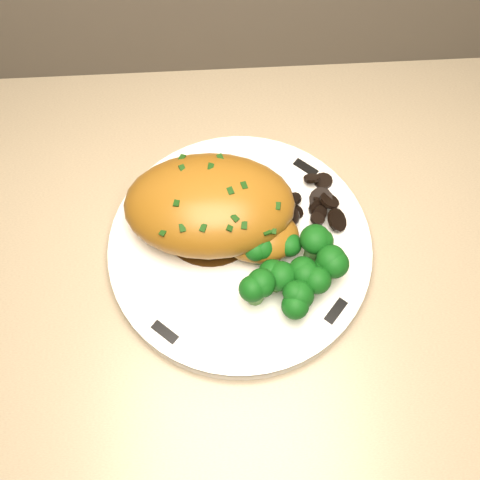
{
  "coord_description": "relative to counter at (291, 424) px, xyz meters",
  "views": [
    {
      "loc": [
        -0.11,
        1.52,
        1.43
      ],
      "look_at": [
        -0.09,
        1.76,
        0.95
      ],
      "focal_mm": 45.0,
      "sensor_mm": 36.0,
      "label": 1
    }
  ],
  "objects": [
    {
      "name": "counter",
      "position": [
        0.0,
        0.0,
        0.0
      ],
      "size": [
        2.15,
        0.71,
        1.05
      ],
      "color": "brown",
      "rests_on": "ground"
    },
    {
      "name": "plate",
      "position": [
        -0.08,
        0.09,
        0.47
      ],
      "size": [
        0.26,
        0.26,
        0.02
      ],
      "primitive_type": "cylinder",
      "rotation": [
        0.0,
        0.0,
        -0.11
      ],
      "color": "white",
      "rests_on": "counter"
    },
    {
      "name": "rim_accent_0",
      "position": [
        -0.01,
        0.16,
        0.48
      ],
      "size": [
        0.02,
        0.02,
        0.0
      ],
      "primitive_type": "cube",
      "rotation": [
        0.0,
        0.0,
        2.43
      ],
      "color": "black",
      "rests_on": "plate"
    },
    {
      "name": "rim_accent_1",
      "position": [
        -0.15,
        0.15,
        0.48
      ],
      "size": [
        0.02,
        0.02,
        0.0
      ],
      "primitive_type": "cube",
      "rotation": [
        0.0,
        0.0,
        4.0
      ],
      "color": "black",
      "rests_on": "plate"
    },
    {
      "name": "rim_accent_2",
      "position": [
        -0.14,
        0.01,
        0.48
      ],
      "size": [
        0.02,
        0.02,
        0.0
      ],
      "primitive_type": "cube",
      "rotation": [
        0.0,
        0.0,
        5.57
      ],
      "color": "black",
      "rests_on": "plate"
    },
    {
      "name": "rim_accent_3",
      "position": [
        0.0,
        0.02,
        0.48
      ],
      "size": [
        0.02,
        0.02,
        0.0
      ],
      "primitive_type": "cube",
      "rotation": [
        0.0,
        0.0,
        7.14
      ],
      "color": "black",
      "rests_on": "plate"
    },
    {
      "name": "gravy_pool",
      "position": [
        -0.1,
        0.11,
        0.48
      ],
      "size": [
        0.09,
        0.09,
        0.0
      ],
      "primitive_type": "cylinder",
      "color": "#3B210A",
      "rests_on": "plate"
    },
    {
      "name": "chicken_breast",
      "position": [
        -0.1,
        0.11,
        0.51
      ],
      "size": [
        0.16,
        0.11,
        0.06
      ],
      "rotation": [
        0.0,
        0.0,
        -0.05
      ],
      "color": "#965F19",
      "rests_on": "plate"
    },
    {
      "name": "mushroom_pile",
      "position": [
        -0.03,
        0.12,
        0.48
      ],
      "size": [
        0.08,
        0.06,
        0.02
      ],
      "color": "black",
      "rests_on": "plate"
    },
    {
      "name": "broccoli_florets",
      "position": [
        -0.03,
        0.05,
        0.5
      ],
      "size": [
        0.09,
        0.08,
        0.04
      ],
      "rotation": [
        0.0,
        0.0,
        0.28
      ],
      "color": "#4D8437",
      "rests_on": "plate"
    }
  ]
}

